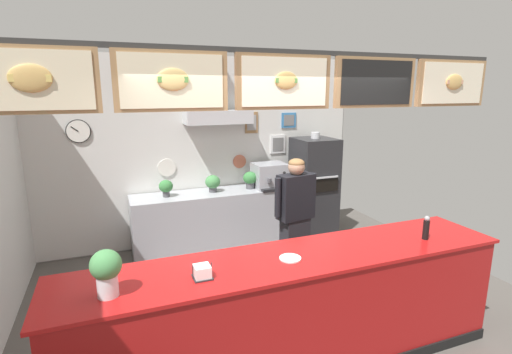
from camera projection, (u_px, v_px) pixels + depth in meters
The scene contains 14 objects.
ground_plane at pixel (270, 331), 3.92m from camera, with size 6.42×6.42×0.00m, color #514C47.
back_wall_assembly at pixel (206, 147), 5.84m from camera, with size 5.03×3.04×2.90m.
service_counter at pixel (293, 311), 3.35m from camera, with size 3.89×0.74×1.03m.
back_prep_counter at pixel (213, 220), 5.90m from camera, with size 2.41×0.61×0.88m.
pizza_oven at pixel (314, 188), 6.28m from camera, with size 0.62×0.69×1.74m.
shop_worker at pixel (295, 216), 4.83m from camera, with size 0.61×0.29×1.58m.
espresso_machine at pixel (270, 176), 6.06m from camera, with size 0.50×0.51×0.38m.
potted_sage at pixel (166, 187), 5.52m from camera, with size 0.20×0.20×0.25m.
potted_rosemary at pixel (250, 179), 5.98m from camera, with size 0.21×0.21×0.27m.
potted_oregano at pixel (213, 183), 5.78m from camera, with size 0.22×0.22×0.26m.
pepper_grinder at pixel (426, 228), 3.58m from camera, with size 0.06×0.06×0.23m.
napkin_holder at pixel (202, 272), 2.86m from camera, with size 0.15×0.14×0.11m.
basil_vase at pixel (106, 272), 2.58m from camera, with size 0.21×0.21×0.33m.
condiment_plate at pixel (290, 258), 3.18m from camera, with size 0.18×0.18×0.01m.
Camera 1 is at (-1.39, -3.18, 2.39)m, focal length 27.07 mm.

